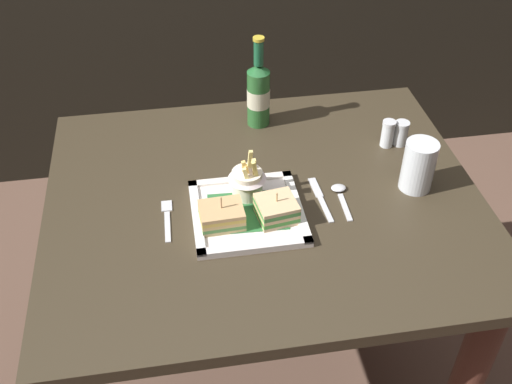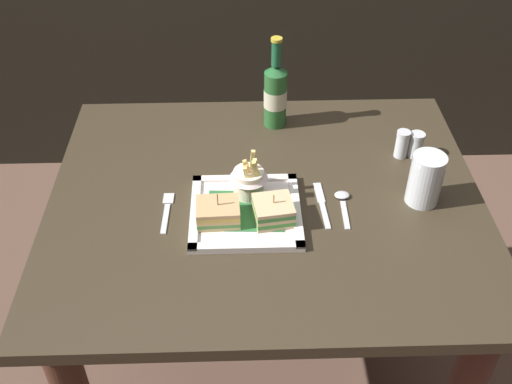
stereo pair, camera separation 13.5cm
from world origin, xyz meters
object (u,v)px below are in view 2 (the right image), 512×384
at_px(pepper_shaker, 416,146).
at_px(spoon, 343,200).
at_px(sandwich_half_right, 273,211).
at_px(beer_bottle, 275,94).
at_px(knife, 322,203).
at_px(fork, 167,210).
at_px(water_glass, 425,182).
at_px(fries_cup, 249,177).
at_px(salt_shaker, 402,145).
at_px(sandwich_half_left, 218,212).
at_px(dining_table, 265,246).
at_px(square_plate, 246,212).

bearing_deg(pepper_shaker, spoon, -139.99).
xyz_separation_m(sandwich_half_right, beer_bottle, (0.02, 0.39, 0.06)).
bearing_deg(knife, fork, -177.52).
relative_size(water_glass, pepper_shaker, 1.88).
xyz_separation_m(fries_cup, salt_shaker, (0.38, 0.15, -0.03)).
bearing_deg(pepper_shaker, knife, -145.16).
xyz_separation_m(sandwich_half_left, salt_shaker, (0.45, 0.24, -0.00)).
bearing_deg(salt_shaker, spoon, -134.56).
height_order(water_glass, salt_shaker, water_glass).
relative_size(dining_table, knife, 6.31).
bearing_deg(sandwich_half_left, pepper_shaker, 25.79).
bearing_deg(sandwich_half_right, spoon, 21.49).
distance_m(dining_table, fork, 0.28).
bearing_deg(spoon, sandwich_half_left, -167.22).
distance_m(dining_table, pepper_shaker, 0.45).
relative_size(dining_table, water_glass, 8.08).
xyz_separation_m(fork, spoon, (0.40, 0.02, 0.00)).
bearing_deg(dining_table, salt_shaker, 23.54).
bearing_deg(spoon, square_plate, -170.84).
bearing_deg(fries_cup, dining_table, -3.31).
bearing_deg(knife, pepper_shaker, 34.84).
distance_m(fries_cup, spoon, 0.22).
xyz_separation_m(sandwich_half_left, fries_cup, (0.07, 0.09, 0.02)).
distance_m(sandwich_half_left, water_glass, 0.47).
xyz_separation_m(sandwich_half_right, knife, (0.11, 0.06, -0.03)).
bearing_deg(sandwich_half_left, salt_shaker, 27.53).
bearing_deg(water_glass, fork, -178.11).
bearing_deg(water_glass, beer_bottle, 134.27).
distance_m(square_plate, salt_shaker, 0.44).
height_order(water_glass, pepper_shaker, water_glass).
distance_m(dining_table, beer_bottle, 0.40).
xyz_separation_m(dining_table, pepper_shaker, (0.38, 0.15, 0.19)).
bearing_deg(dining_table, spoon, -7.00).
relative_size(sandwich_half_left, fork, 0.73).
distance_m(square_plate, sandwich_half_left, 0.07).
height_order(spoon, salt_shaker, salt_shaker).
relative_size(square_plate, knife, 1.54).
bearing_deg(sandwich_half_left, dining_table, 38.39).
xyz_separation_m(square_plate, knife, (0.17, 0.03, -0.01)).
distance_m(fries_cup, knife, 0.18).
height_order(beer_bottle, spoon, beer_bottle).
bearing_deg(sandwich_half_left, sandwich_half_right, 0.00).
height_order(sandwich_half_right, pepper_shaker, sandwich_half_right).
relative_size(sandwich_half_left, salt_shaker, 1.33).
relative_size(beer_bottle, pepper_shaker, 3.78).
distance_m(fork, spoon, 0.40).
relative_size(sandwich_half_right, salt_shaker, 1.29).
relative_size(dining_table, spoon, 8.07).
height_order(sandwich_half_left, knife, sandwich_half_left).
xyz_separation_m(square_plate, spoon, (0.22, 0.04, -0.00)).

